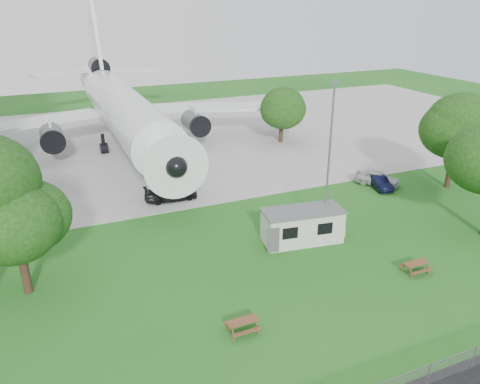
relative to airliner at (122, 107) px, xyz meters
name	(u,v)px	position (x,y,z in m)	size (l,w,h in m)	color
ground	(267,299)	(2.00, -35.86, -5.27)	(160.00, 160.00, 0.00)	#2F7A24
concrete_apron	(138,142)	(2.00, 2.14, -5.25)	(120.00, 46.00, 0.03)	#B7B7B2
airliner	(122,107)	(0.00, 0.00, 0.00)	(46.36, 47.73, 17.69)	white
site_cabin	(302,226)	(7.95, -30.06, -3.96)	(6.91, 3.53, 2.62)	beige
picnic_west	(243,331)	(-0.64, -38.10, -5.27)	(1.80, 1.50, 0.76)	brown
picnic_east	(415,272)	(12.82, -37.13, -5.27)	(1.80, 1.50, 0.76)	brown
lamp_mast	(329,163)	(10.20, -29.66, 0.73)	(0.16, 0.16, 12.00)	slate
tree_west_small	(14,219)	(-11.75, -29.04, -0.01)	(6.30, 6.30, 8.43)	#382619
tree_east_back	(458,126)	(27.12, -26.07, 0.97)	(6.76, 6.76, 9.63)	#382619
tree_far_apron	(282,109)	(19.27, -5.32, -0.89)	(6.44, 6.44, 7.61)	#382619
car_ne_hatch	(377,178)	(20.94, -22.84, -4.52)	(1.77, 4.39, 1.50)	#B3B6BB
car_ne_sedan	(379,182)	(20.59, -23.60, -4.64)	(1.34, 3.85, 1.27)	black
car_apron_van	(171,193)	(0.79, -18.19, -4.55)	(2.01, 4.93, 1.43)	black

